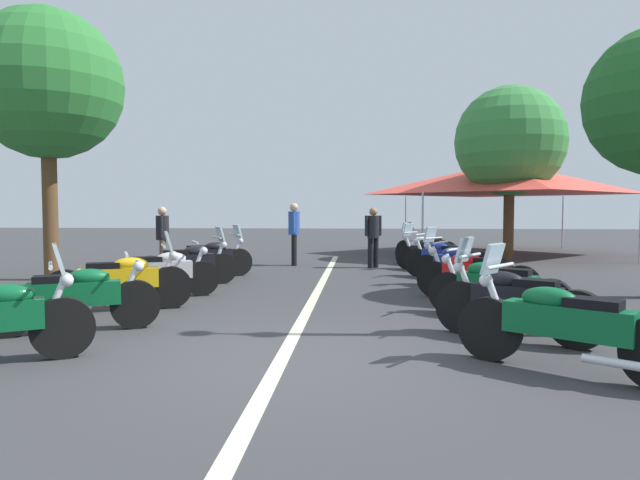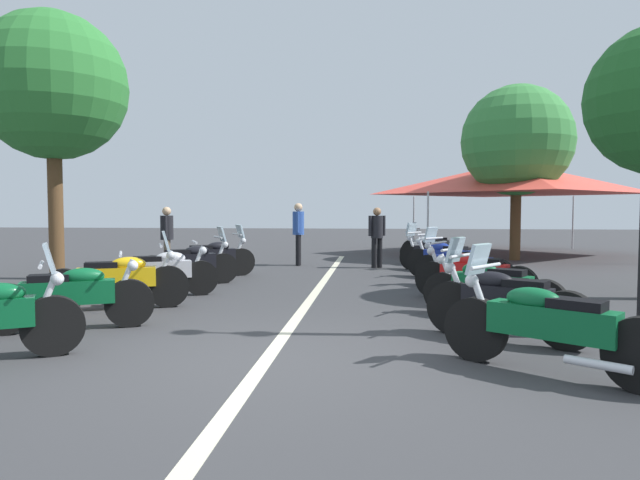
% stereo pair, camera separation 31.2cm
% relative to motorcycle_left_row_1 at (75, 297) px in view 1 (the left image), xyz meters
% --- Properties ---
extents(ground_plane, '(80.00, 80.00, 0.00)m').
position_rel_motorcycle_left_row_1_xyz_m(ground_plane, '(-1.14, -2.79, -0.46)').
color(ground_plane, '#38383A').
extents(lane_centre_stripe, '(17.73, 0.16, 0.01)m').
position_rel_motorcycle_left_row_1_xyz_m(lane_centre_stripe, '(2.91, -2.79, -0.45)').
color(lane_centre_stripe, beige).
rests_on(lane_centre_stripe, ground_plane).
extents(motorcycle_left_row_1, '(1.08, 1.98, 1.00)m').
position_rel_motorcycle_left_row_1_xyz_m(motorcycle_left_row_1, '(0.00, 0.00, 0.00)').
color(motorcycle_left_row_1, black).
rests_on(motorcycle_left_row_1, ground_plane).
extents(motorcycle_left_row_2, '(1.05, 2.09, 1.22)m').
position_rel_motorcycle_left_row_1_xyz_m(motorcycle_left_row_2, '(1.52, 0.07, 0.02)').
color(motorcycle_left_row_2, black).
rests_on(motorcycle_left_row_2, ground_plane).
extents(motorcycle_left_row_3, '(1.04, 1.91, 1.00)m').
position_rel_motorcycle_left_row_1_xyz_m(motorcycle_left_row_3, '(2.81, -0.11, -0.00)').
color(motorcycle_left_row_3, black).
rests_on(motorcycle_left_row_3, ground_plane).
extents(motorcycle_left_row_4, '(1.18, 1.87, 1.21)m').
position_rel_motorcycle_left_row_1_xyz_m(motorcycle_left_row_4, '(4.40, -0.09, 0.01)').
color(motorcycle_left_row_4, black).
rests_on(motorcycle_left_row_4, ground_plane).
extents(motorcycle_left_row_5, '(1.27, 1.86, 1.21)m').
position_rel_motorcycle_left_row_1_xyz_m(motorcycle_left_row_5, '(5.78, -0.14, 0.01)').
color(motorcycle_left_row_5, black).
rests_on(motorcycle_left_row_5, ground_plane).
extents(motorcycle_right_row_0, '(1.43, 1.85, 1.22)m').
position_rel_motorcycle_left_row_1_xyz_m(motorcycle_right_row_0, '(-1.39, -5.55, 0.02)').
color(motorcycle_right_row_0, black).
rests_on(motorcycle_right_row_0, ground_plane).
extents(motorcycle_right_row_1, '(1.20, 1.78, 1.22)m').
position_rel_motorcycle_left_row_1_xyz_m(motorcycle_right_row_1, '(-0.04, -5.44, 0.02)').
color(motorcycle_right_row_1, black).
rests_on(motorcycle_right_row_1, ground_plane).
extents(motorcycle_right_row_2, '(1.21, 1.85, 0.99)m').
position_rel_motorcycle_left_row_1_xyz_m(motorcycle_right_row_2, '(1.34, -5.55, -0.00)').
color(motorcycle_right_row_2, black).
rests_on(motorcycle_right_row_2, ground_plane).
extents(motorcycle_right_row_3, '(1.16, 1.93, 1.00)m').
position_rel_motorcycle_left_row_1_xyz_m(motorcycle_right_row_3, '(2.90, -5.58, 0.00)').
color(motorcycle_right_row_3, black).
rests_on(motorcycle_right_row_3, ground_plane).
extents(motorcycle_right_row_4, '(1.47, 1.76, 1.21)m').
position_rel_motorcycle_left_row_1_xyz_m(motorcycle_right_row_4, '(4.40, -5.60, 0.01)').
color(motorcycle_right_row_4, black).
rests_on(motorcycle_right_row_4, ground_plane).
extents(motorcycle_right_row_5, '(1.27, 1.73, 1.01)m').
position_rel_motorcycle_left_row_1_xyz_m(motorcycle_right_row_5, '(5.97, -5.49, 0.00)').
color(motorcycle_right_row_5, black).
rests_on(motorcycle_right_row_5, ground_plane).
extents(motorcycle_right_row_6, '(1.39, 1.76, 1.20)m').
position_rel_motorcycle_left_row_1_xyz_m(motorcycle_right_row_6, '(7.48, -5.40, 0.00)').
color(motorcycle_right_row_6, black).
rests_on(motorcycle_right_row_6, ground_plane).
extents(motorcycle_right_row_7, '(1.43, 1.71, 1.20)m').
position_rel_motorcycle_left_row_1_xyz_m(motorcycle_right_row_7, '(8.84, -5.44, 0.01)').
color(motorcycle_right_row_7, black).
rests_on(motorcycle_right_row_7, ground_plane).
extents(motorcycle_right_row_8, '(1.34, 1.73, 0.99)m').
position_rel_motorcycle_left_row_1_xyz_m(motorcycle_right_row_8, '(10.23, -5.57, -0.01)').
color(motorcycle_right_row_8, black).
rests_on(motorcycle_right_row_8, ground_plane).
extents(traffic_cone_0, '(0.36, 0.36, 0.61)m').
position_rel_motorcycle_left_row_1_xyz_m(traffic_cone_0, '(1.80, 1.09, -0.17)').
color(traffic_cone_0, orange).
rests_on(traffic_cone_0, ground_plane).
extents(bystander_1, '(0.52, 0.32, 1.63)m').
position_rel_motorcycle_left_row_1_xyz_m(bystander_1, '(6.78, 1.32, 0.50)').
color(bystander_1, brown).
rests_on(bystander_1, ground_plane).
extents(bystander_2, '(0.33, 0.46, 1.62)m').
position_rel_motorcycle_left_row_1_xyz_m(bystander_2, '(8.20, -3.95, 0.49)').
color(bystander_2, black).
rests_on(bystander_2, ground_plane).
extents(bystander_3, '(0.53, 0.32, 1.74)m').
position_rel_motorcycle_left_row_1_xyz_m(bystander_3, '(8.65, -1.76, 0.57)').
color(bystander_3, black).
rests_on(bystander_3, ground_plane).
extents(roadside_tree_0, '(3.39, 3.39, 5.37)m').
position_rel_motorcycle_left_row_1_xyz_m(roadside_tree_0, '(10.97, -8.21, 3.20)').
color(roadside_tree_0, brown).
rests_on(roadside_tree_0, ground_plane).
extents(roadside_tree_2, '(3.26, 3.26, 5.93)m').
position_rel_motorcycle_left_row_1_xyz_m(roadside_tree_2, '(5.10, 3.24, 3.82)').
color(roadside_tree_2, brown).
rests_on(roadside_tree_2, ground_plane).
extents(event_tent, '(6.94, 6.94, 3.20)m').
position_rel_motorcycle_left_row_1_xyz_m(event_tent, '(13.11, -8.57, 2.19)').
color(event_tent, '#E54C3F').
rests_on(event_tent, ground_plane).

